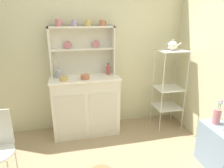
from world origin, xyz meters
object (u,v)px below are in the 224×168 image
at_px(hutch_cabinet, 86,105).
at_px(hutch_shelf_unit, 82,47).
at_px(side_shelf_blue, 219,149).
at_px(cup_rose_0, 59,23).
at_px(flower_vase, 217,115).
at_px(bakers_rack, 169,82).
at_px(bowl_mixing_large, 64,79).
at_px(jam_bottle, 108,70).
at_px(utensil_jar, 58,74).
at_px(porcelain_teapot, 173,45).

xyz_separation_m(hutch_cabinet, hutch_shelf_unit, (0.00, 0.16, 0.84)).
xyz_separation_m(hutch_cabinet, side_shelf_blue, (1.42, -1.15, -0.19)).
xyz_separation_m(cup_rose_0, flower_vase, (1.73, -1.15, -1.01)).
relative_size(hutch_cabinet, flower_vase, 3.28).
relative_size(hutch_cabinet, bakers_rack, 0.80).
height_order(hutch_shelf_unit, bowl_mixing_large, hutch_shelf_unit).
height_order(jam_bottle, flower_vase, jam_bottle).
bearing_deg(cup_rose_0, bakers_rack, -8.21).
bearing_deg(utensil_jar, bakers_rack, -6.41).
relative_size(bakers_rack, bowl_mixing_large, 10.43).
bearing_deg(flower_vase, hutch_shelf_unit, 140.04).
bearing_deg(utensil_jar, jam_bottle, 0.63).
bearing_deg(side_shelf_blue, hutch_shelf_unit, 137.32).
height_order(hutch_shelf_unit, porcelain_teapot, hutch_shelf_unit).
distance_m(bowl_mixing_large, flower_vase, 1.98).
bearing_deg(side_shelf_blue, bowl_mixing_large, 147.87).
bearing_deg(bowl_mixing_large, porcelain_teapot, -1.27).
xyz_separation_m(cup_rose_0, utensil_jar, (-0.06, -0.04, -0.70)).
xyz_separation_m(hutch_shelf_unit, jam_bottle, (0.37, -0.08, -0.34)).
bearing_deg(bakers_rack, utensil_jar, 173.59).
bearing_deg(bowl_mixing_large, flower_vase, -29.16).
relative_size(hutch_shelf_unit, jam_bottle, 5.31).
xyz_separation_m(porcelain_teapot, flower_vase, (0.13, -0.92, -0.68)).
height_order(hutch_shelf_unit, cup_rose_0, cup_rose_0).
distance_m(hutch_cabinet, hutch_shelf_unit, 0.86).
height_order(side_shelf_blue, flower_vase, flower_vase).
height_order(bakers_rack, bowl_mixing_large, bakers_rack).
bearing_deg(cup_rose_0, flower_vase, -33.66).
bearing_deg(hutch_cabinet, jam_bottle, 13.20).
height_order(bowl_mixing_large, porcelain_teapot, porcelain_teapot).
height_order(bakers_rack, cup_rose_0, cup_rose_0).
bearing_deg(bakers_rack, porcelain_teapot, 180.00).
bearing_deg(hutch_cabinet, flower_vase, -35.87).
xyz_separation_m(hutch_cabinet, flower_vase, (1.43, -1.03, 0.18)).
height_order(hutch_cabinet, hutch_shelf_unit, hutch_shelf_unit).
distance_m(hutch_cabinet, cup_rose_0, 1.23).
xyz_separation_m(side_shelf_blue, porcelain_teapot, (-0.13, 1.04, 1.06)).
xyz_separation_m(hutch_cabinet, jam_bottle, (0.37, 0.09, 0.50)).
xyz_separation_m(hutch_shelf_unit, utensil_jar, (-0.37, -0.09, -0.35)).
bearing_deg(side_shelf_blue, hutch_cabinet, 141.08).
distance_m(bakers_rack, cup_rose_0, 1.84).
height_order(bakers_rack, utensil_jar, bakers_rack).
distance_m(hutch_shelf_unit, bowl_mixing_large, 0.54).
distance_m(hutch_cabinet, bakers_rack, 1.33).
bearing_deg(bakers_rack, jam_bottle, 168.11).
distance_m(utensil_jar, flower_vase, 2.13).
bearing_deg(bakers_rack, flower_vase, -81.83).
bearing_deg(porcelain_teapot, utensil_jar, 173.58).
height_order(jam_bottle, porcelain_teapot, porcelain_teapot).
xyz_separation_m(cup_rose_0, jam_bottle, (0.67, -0.04, -0.69)).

